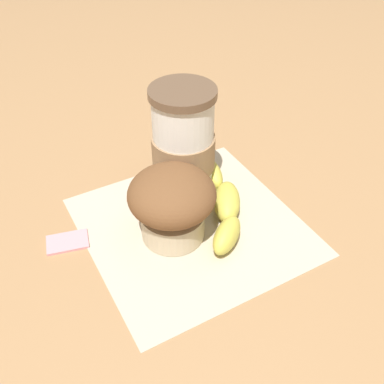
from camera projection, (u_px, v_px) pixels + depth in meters
The scene contains 6 objects.
ground_plane at pixel (192, 226), 0.57m from camera, with size 3.00×3.00×0.00m, color #A87C51.
paper_napkin at pixel (192, 226), 0.57m from camera, with size 0.26×0.26×0.00m, color beige.
coffee_cup at pixel (183, 145), 0.58m from camera, with size 0.08×0.08×0.15m.
muffin at pixel (173, 203), 0.52m from camera, with size 0.10×0.10×0.09m.
banana at pixel (222, 202), 0.58m from camera, with size 0.17×0.10×0.03m.
sugar_packet at pixel (67, 241), 0.55m from camera, with size 0.05×0.03×0.01m, color pink.
Camera 1 is at (0.35, -0.21, 0.40)m, focal length 42.00 mm.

